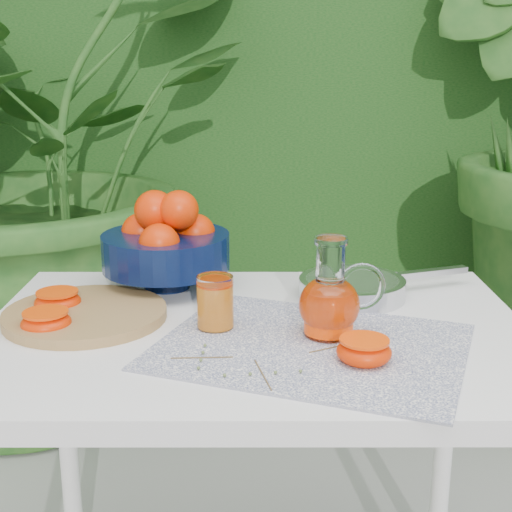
{
  "coord_description": "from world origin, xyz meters",
  "views": [
    {
      "loc": [
        -0.08,
        -1.31,
        1.23
      ],
      "look_at": [
        -0.08,
        -0.06,
        0.88
      ],
      "focal_mm": 50.0,
      "sensor_mm": 36.0,
      "label": 1
    }
  ],
  "objects_px": {
    "juice_pitcher": "(330,302)",
    "saute_pan": "(353,287)",
    "cutting_board": "(85,314)",
    "fruit_bowl": "(166,243)",
    "white_table": "(256,368)"
  },
  "relations": [
    {
      "from": "juice_pitcher",
      "to": "saute_pan",
      "type": "distance_m",
      "value": 0.23
    },
    {
      "from": "fruit_bowl",
      "to": "saute_pan",
      "type": "height_order",
      "value": "fruit_bowl"
    },
    {
      "from": "saute_pan",
      "to": "juice_pitcher",
      "type": "bearing_deg",
      "value": -107.99
    },
    {
      "from": "cutting_board",
      "to": "juice_pitcher",
      "type": "relative_size",
      "value": 1.72
    },
    {
      "from": "cutting_board",
      "to": "saute_pan",
      "type": "bearing_deg",
      "value": 13.86
    },
    {
      "from": "fruit_bowl",
      "to": "white_table",
      "type": "bearing_deg",
      "value": -51.43
    },
    {
      "from": "cutting_board",
      "to": "fruit_bowl",
      "type": "xyz_separation_m",
      "value": [
        0.13,
        0.2,
        0.09
      ]
    },
    {
      "from": "saute_pan",
      "to": "cutting_board",
      "type": "bearing_deg",
      "value": -166.14
    },
    {
      "from": "white_table",
      "to": "juice_pitcher",
      "type": "xyz_separation_m",
      "value": [
        0.13,
        -0.05,
        0.15
      ]
    },
    {
      "from": "juice_pitcher",
      "to": "saute_pan",
      "type": "relative_size",
      "value": 0.44
    },
    {
      "from": "cutting_board",
      "to": "fruit_bowl",
      "type": "distance_m",
      "value": 0.25
    },
    {
      "from": "cutting_board",
      "to": "saute_pan",
      "type": "relative_size",
      "value": 0.76
    },
    {
      "from": "juice_pitcher",
      "to": "white_table",
      "type": "bearing_deg",
      "value": 160.2
    },
    {
      "from": "cutting_board",
      "to": "saute_pan",
      "type": "height_order",
      "value": "saute_pan"
    },
    {
      "from": "cutting_board",
      "to": "white_table",
      "type": "bearing_deg",
      "value": -7.35
    }
  ]
}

